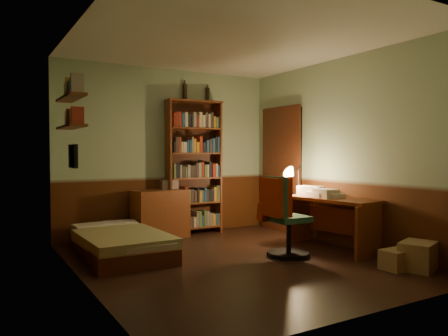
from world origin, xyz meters
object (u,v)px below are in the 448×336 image
dresser (160,214)px  bookshelf (194,167)px  desk (331,224)px  desk_lamp (299,172)px  bed (120,235)px  cardboard_box_a (418,256)px  office_chair (289,222)px  mini_stereo (169,184)px  cardboard_box_b (397,260)px

dresser → bookshelf: bearing=2.4°
desk → desk_lamp: desk_lamp is taller
bed → desk: desk is taller
cardboard_box_a → office_chair: bearing=124.0°
dresser → mini_stereo: size_ratio=3.19×
desk_lamp → cardboard_box_a: desk_lamp is taller
mini_stereo → desk_lamp: 2.00m
desk_lamp → bookshelf: bearing=140.3°
office_chair → cardboard_box_b: size_ratio=2.76×
desk_lamp → cardboard_box_b: size_ratio=2.01×
mini_stereo → cardboard_box_b: mini_stereo is taller
desk → desk_lamp: size_ratio=2.06×
dresser → office_chair: bearing=-69.3°
cardboard_box_a → cardboard_box_b: cardboard_box_a is taller
bed → cardboard_box_a: bearing=-40.1°
desk_lamp → desk: bearing=-74.8°
dresser → desk_lamp: 2.15m
bookshelf → office_chair: (0.33, -1.99, -0.63)m
dresser → cardboard_box_b: dresser is taller
dresser → cardboard_box_b: (1.57, -3.00, -0.25)m
mini_stereo → cardboard_box_a: size_ratio=0.62×
mini_stereo → desk: mini_stereo is taller
dresser → bookshelf: (0.61, 0.09, 0.69)m
bed → desk_lamp: bearing=-8.7°
cardboard_box_a → dresser: bearing=119.4°
desk → cardboard_box_b: size_ratio=4.15×
desk → cardboard_box_a: (0.09, -1.24, -0.19)m
mini_stereo → office_chair: (0.74, -2.03, -0.37)m
cardboard_box_a → desk: bearing=94.2°
desk_lamp → office_chair: (-0.70, -0.66, -0.57)m
mini_stereo → cardboard_box_a: bearing=-58.2°
mini_stereo → office_chair: size_ratio=0.30×
desk → desk_lamp: (-0.03, 0.64, 0.66)m
desk_lamp → mini_stereo: bearing=149.1°
dresser → desk_lamp: desk_lamp is taller
bed → office_chair: bearing=-30.1°
dresser → desk_lamp: bearing=-42.7°
desk → cardboard_box_b: (-0.10, -1.11, -0.24)m
dresser → cardboard_box_a: (1.76, -3.12, -0.21)m
desk_lamp → cardboard_box_a: (0.12, -1.88, -0.85)m
bed → desk_lamp: desk_lamp is taller
mini_stereo → cardboard_box_b: (1.37, -3.12, -0.69)m
desk_lamp → bed: bearing=-177.6°
mini_stereo → desk_lamp: (1.45, -1.37, 0.21)m
dresser → bed: bearing=-143.0°
dresser → desk: dresser is taller
desk → cardboard_box_b: desk is taller
bookshelf → office_chair: 2.11m
cardboard_box_a → cardboard_box_b: size_ratio=1.32×
bed → cardboard_box_b: size_ratio=5.53×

